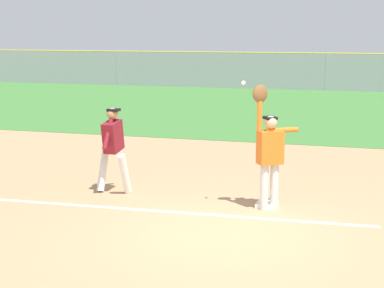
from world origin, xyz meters
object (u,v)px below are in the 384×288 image
at_px(baseball, 243,83).
at_px(parked_car_tan, 302,73).
at_px(first_base, 267,205).
at_px(runner, 113,144).
at_px(fielder, 269,149).
at_px(parked_car_silver, 221,73).

relative_size(baseball, parked_car_tan, 0.02).
xyz_separation_m(first_base, runner, (-3.11, 0.14, 0.96)).
xyz_separation_m(fielder, parked_car_tan, (-2.04, 26.58, -0.45)).
height_order(first_base, parked_car_silver, parked_car_silver).
distance_m(runner, baseball, 3.05).
relative_size(fielder, parked_car_tan, 0.50).
distance_m(fielder, runner, 3.16).
distance_m(baseball, parked_car_tan, 26.89).
distance_m(runner, parked_car_tan, 26.32).
bearing_deg(parked_car_silver, first_base, -78.87).
bearing_deg(parked_car_silver, baseball, -79.91).
relative_size(fielder, parked_car_silver, 0.50).
distance_m(first_base, runner, 3.26).
height_order(baseball, parked_car_tan, baseball).
height_order(fielder, runner, fielder).
height_order(fielder, baseball, baseball).
bearing_deg(fielder, parked_car_silver, -18.53).
xyz_separation_m(runner, parked_car_tan, (1.11, 26.30, -0.32)).
bearing_deg(first_base, parked_car_tan, 94.34).
bearing_deg(fielder, parked_car_tan, -29.25).
height_order(first_base, fielder, fielder).
relative_size(parked_car_silver, parked_car_tan, 0.99).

